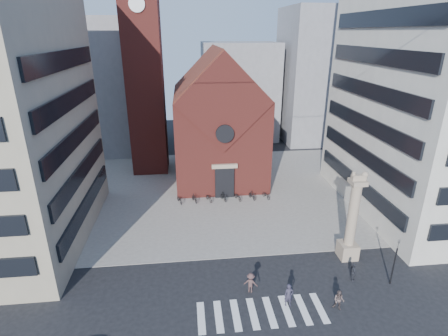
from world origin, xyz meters
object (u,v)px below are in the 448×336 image
(pedestrian_0, at_px, (289,295))
(pedestrian_2, at_px, (353,272))
(lion_column, at_px, (351,225))
(pedestrian_1, at_px, (339,300))
(traffic_light, at_px, (395,261))
(scooter_0, at_px, (180,199))

(pedestrian_0, height_order, pedestrian_2, pedestrian_0)
(lion_column, bearing_deg, pedestrian_1, -119.74)
(lion_column, relative_size, pedestrian_0, 4.52)
(traffic_light, bearing_deg, pedestrian_1, -157.92)
(lion_column, distance_m, scooter_0, 20.56)
(pedestrian_0, bearing_deg, pedestrian_1, -13.24)
(pedestrian_0, bearing_deg, traffic_light, 8.04)
(pedestrian_0, xyz_separation_m, pedestrian_2, (6.23, 2.21, -0.12))
(traffic_light, bearing_deg, scooter_0, 136.25)
(lion_column, xyz_separation_m, scooter_0, (-15.71, 12.94, -2.96))
(pedestrian_2, bearing_deg, pedestrian_1, 146.83)
(pedestrian_0, distance_m, pedestrian_2, 6.61)
(pedestrian_0, relative_size, pedestrian_2, 1.14)
(lion_column, xyz_separation_m, pedestrian_0, (-7.24, -5.46, -2.50))
(pedestrian_0, bearing_deg, lion_column, 36.07)
(pedestrian_2, bearing_deg, traffic_light, -96.80)
(traffic_light, xyz_separation_m, pedestrian_1, (-5.57, -2.26, -1.46))
(lion_column, bearing_deg, pedestrian_0, -143.00)
(pedestrian_0, relative_size, pedestrian_1, 1.15)
(traffic_light, height_order, pedestrian_1, traffic_light)
(pedestrian_0, distance_m, scooter_0, 20.26)
(traffic_light, height_order, pedestrian_2, traffic_light)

